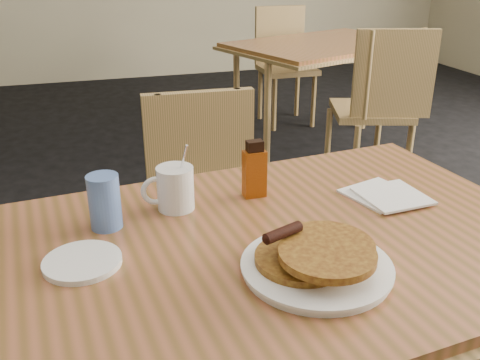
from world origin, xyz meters
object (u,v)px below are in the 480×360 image
object	(u,v)px
pancake_plate	(317,261)
neighbor_table	(326,48)
main_table	(277,255)
chair_main_far	(207,195)
blue_tumbler	(105,202)
chair_neighbor_near	(381,97)
coffee_mug	(174,188)
syrup_bottle	(254,171)
chair_neighbor_far	(283,55)

from	to	relation	value
pancake_plate	neighbor_table	bearing A→B (deg)	63.92
main_table	chair_main_far	bearing A→B (deg)	88.19
chair_main_far	blue_tumbler	size ratio (longest dim) A/B	7.02
chair_main_far	pancake_plate	size ratio (longest dim) A/B	2.98
main_table	chair_main_far	distance (m)	0.77
chair_neighbor_near	coffee_mug	xyz separation A→B (m)	(-1.42, -1.40, 0.24)
chair_neighbor_near	pancake_plate	world-z (taller)	chair_neighbor_near
coffee_mug	blue_tumbler	distance (m)	0.17
syrup_bottle	blue_tumbler	size ratio (longest dim) A/B	1.18
chair_main_far	chair_neighbor_far	world-z (taller)	chair_neighbor_far
pancake_plate	blue_tumbler	size ratio (longest dim) A/B	2.36
syrup_bottle	chair_neighbor_near	bearing A→B (deg)	48.39
coffee_mug	chair_neighbor_far	bearing A→B (deg)	54.38
chair_neighbor_far	coffee_mug	distance (m)	3.23
neighbor_table	chair_neighbor_far	world-z (taller)	chair_neighbor_far
main_table	chair_neighbor_far	xyz separation A→B (m)	(1.24, 3.09, -0.17)
coffee_mug	syrup_bottle	world-z (taller)	coffee_mug
chair_main_far	chair_neighbor_far	bearing A→B (deg)	65.44
blue_tumbler	chair_neighbor_near	bearing A→B (deg)	42.38
chair_neighbor_near	syrup_bottle	xyz separation A→B (m)	(-1.22, -1.39, 0.25)
blue_tumbler	chair_main_far	bearing A→B (deg)	57.55
chair_main_far	chair_neighbor_near	distance (m)	1.49
main_table	chair_main_far	world-z (taller)	chair_main_far
chair_neighbor_near	pancake_plate	distance (m)	2.14
main_table	chair_neighbor_near	distance (m)	2.04
neighbor_table	blue_tumbler	xyz separation A→B (m)	(-1.60, -2.20, 0.10)
chair_main_far	chair_neighbor_far	xyz separation A→B (m)	(1.22, 2.35, 0.02)
main_table	chair_neighbor_far	size ratio (longest dim) A/B	1.48
chair_neighbor_near	pancake_plate	bearing A→B (deg)	-106.18
chair_neighbor_near	coffee_mug	bearing A→B (deg)	-116.88
neighbor_table	chair_main_far	xyz separation A→B (m)	(-1.23, -1.62, -0.19)
neighbor_table	syrup_bottle	distance (m)	2.47
chair_main_far	coffee_mug	distance (m)	0.64
chair_neighbor_near	blue_tumbler	size ratio (longest dim) A/B	7.63
main_table	chair_neighbor_near	xyz separation A→B (m)	(1.24, 1.61, -0.14)
chair_neighbor_far	syrup_bottle	world-z (taller)	chair_neighbor_far
pancake_plate	syrup_bottle	bearing A→B (deg)	90.65
chair_neighbor_near	coffee_mug	distance (m)	2.01
neighbor_table	main_table	bearing A→B (deg)	-117.90
chair_neighbor_far	chair_neighbor_near	world-z (taller)	chair_neighbor_near
neighbor_table	coffee_mug	distance (m)	2.59
pancake_plate	chair_main_far	bearing A→B (deg)	90.10
neighbor_table	blue_tumbler	size ratio (longest dim) A/B	11.78
main_table	chair_neighbor_near	bearing A→B (deg)	52.40
chair_main_far	blue_tumbler	world-z (taller)	blue_tumbler
chair_neighbor_near	blue_tumbler	xyz separation A→B (m)	(-1.59, -1.45, 0.25)
neighbor_table	syrup_bottle	size ratio (longest dim) A/B	10.00
neighbor_table	coffee_mug	xyz separation A→B (m)	(-1.43, -2.15, 0.10)
chair_neighbor_far	chair_neighbor_near	distance (m)	1.48
syrup_bottle	chair_neighbor_far	bearing A→B (deg)	66.62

